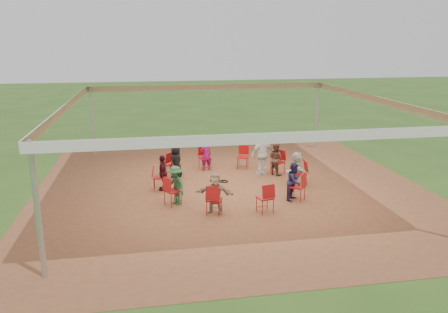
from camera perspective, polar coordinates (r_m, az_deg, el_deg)
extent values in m
plane|color=#2C4E18|center=(14.96, 0.87, -4.10)|extent=(80.00, 80.00, 0.00)
plane|color=brown|center=(14.96, 0.87, -4.07)|extent=(13.00, 13.00, 0.00)
cylinder|color=#B2B2B7|center=(9.78, -23.17, -6.61)|extent=(0.12, 0.12, 3.00)
cylinder|color=#B2B2B7|center=(19.32, -16.81, 4.26)|extent=(0.12, 0.12, 3.00)
cylinder|color=#B2B2B7|center=(20.66, 12.00, 5.24)|extent=(0.12, 0.12, 3.00)
plane|color=silver|center=(14.26, 0.92, 7.37)|extent=(10.30, 10.30, 0.00)
cube|color=white|center=(9.35, 6.93, 2.42)|extent=(10.30, 0.03, 0.24)
cube|color=white|center=(19.32, -2.02, 9.03)|extent=(10.30, 0.03, 0.24)
cube|color=white|center=(14.23, -20.01, 5.96)|extent=(0.03, 10.30, 0.24)
cube|color=white|center=(16.06, 19.41, 6.96)|extent=(0.03, 10.30, 0.24)
imported|color=#B5B1A2|center=(15.19, 9.46, -1.58)|extent=(0.50, 1.15, 1.21)
imported|color=brown|center=(16.34, 6.77, -0.30)|extent=(0.60, 0.68, 1.21)
imported|color=#880E50|center=(16.79, -2.36, 0.22)|extent=(0.50, 0.39, 1.21)
imported|color=black|center=(15.96, -6.27, -0.65)|extent=(0.63, 0.66, 1.21)
imported|color=#3D0D14|center=(14.69, -7.99, -2.10)|extent=(0.41, 0.73, 1.21)
imported|color=#27542E|center=(13.40, -6.32, -3.74)|extent=(0.74, 0.87, 1.21)
imported|color=tan|center=(12.66, -1.16, -4.80)|extent=(1.20, 0.81, 1.21)
imported|color=#221D40|center=(13.85, 9.14, -3.22)|extent=(0.64, 0.67, 1.21)
imported|color=white|center=(16.19, 5.02, 0.31)|extent=(1.03, 0.73, 1.59)
torus|color=black|center=(15.55, -0.05, -3.26)|extent=(0.38, 0.38, 0.03)
torus|color=black|center=(15.52, 0.12, -3.29)|extent=(0.31, 0.31, 0.03)
cube|color=#B7B7BC|center=(15.16, 8.64, -1.94)|extent=(0.26, 0.36, 0.02)
cube|color=#B7B7BC|center=(15.16, 9.08, -1.50)|extent=(0.10, 0.34, 0.22)
cube|color=#CCE0FF|center=(15.16, 9.05, -1.50)|extent=(0.08, 0.30, 0.19)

